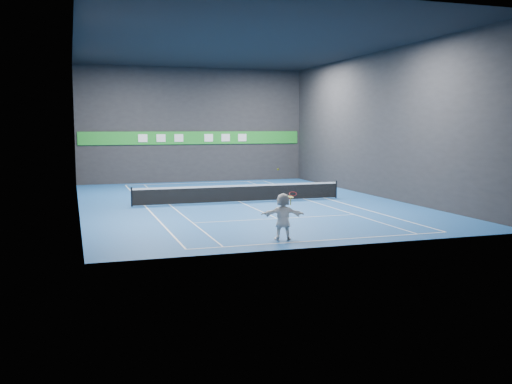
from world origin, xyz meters
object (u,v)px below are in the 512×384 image
object	(u,v)px
player	(283,216)
tennis_ball	(278,169)
tennis_racket	(292,195)
tennis_net	(240,193)

from	to	relation	value
player	tennis_ball	world-z (taller)	tennis_ball
tennis_racket	tennis_net	bearing A→B (deg)	84.09
tennis_net	tennis_racket	bearing A→B (deg)	-95.91
player	tennis_racket	xyz separation A→B (m)	(0.40, 0.05, 0.80)
tennis_net	tennis_racket	size ratio (longest dim) A/B	22.76
tennis_net	tennis_racket	xyz separation A→B (m)	(-1.16, -11.23, 1.18)
tennis_ball	tennis_net	distance (m)	11.68
tennis_ball	tennis_racket	xyz separation A→B (m)	(0.63, 0.10, -1.03)
tennis_ball	player	bearing A→B (deg)	11.61
tennis_net	tennis_racket	world-z (taller)	tennis_racket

